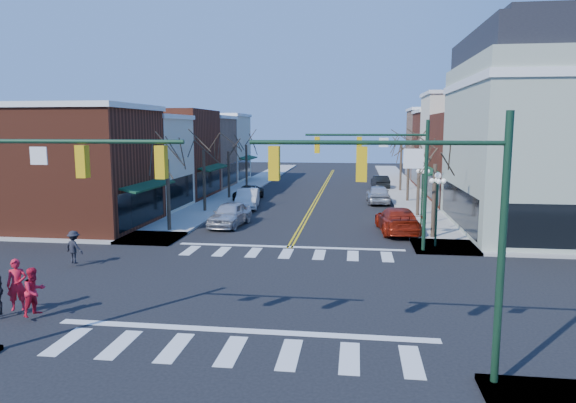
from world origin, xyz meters
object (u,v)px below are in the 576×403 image
at_px(pedestrian_red_a, 17,285).
at_px(pedestrian_red_b, 34,291).
at_px(car_right_far, 380,182).
at_px(car_right_near, 397,220).
at_px(pedestrian_dark_b, 74,247).
at_px(lamppost_corner, 437,197).
at_px(car_left_near, 230,214).
at_px(car_left_mid, 248,198).
at_px(lamppost_midblock, 423,184).
at_px(victorian_corner, 558,130).
at_px(car_left_far, 248,193).
at_px(car_right_mid, 378,194).

xyz_separation_m(pedestrian_red_a, pedestrian_red_b, (0.95, -0.42, -0.08)).
bearing_deg(pedestrian_red_b, car_right_far, 0.75).
xyz_separation_m(car_right_near, pedestrian_dark_b, (-16.40, -10.47, 0.13)).
bearing_deg(lamppost_corner, car_right_near, 112.90).
bearing_deg(car_left_near, lamppost_corner, -15.36).
xyz_separation_m(lamppost_corner, car_right_near, (-1.80, 4.26, -2.13)).
relative_size(car_left_mid, pedestrian_red_b, 2.87).
height_order(lamppost_midblock, pedestrian_red_a, lamppost_midblock).
xyz_separation_m(victorian_corner, car_left_near, (-21.47, -0.93, -5.82)).
height_order(car_left_mid, pedestrian_red_a, pedestrian_red_a).
xyz_separation_m(car_left_mid, pedestrian_red_b, (-2.13, -26.14, 0.20)).
bearing_deg(car_left_mid, pedestrian_red_a, -104.15).
bearing_deg(car_left_far, pedestrian_dark_b, -98.69).
height_order(lamppost_corner, pedestrian_dark_b, lamppost_corner).
bearing_deg(car_right_near, victorian_corner, -175.53).
height_order(victorian_corner, car_left_mid, victorian_corner).
relative_size(car_right_far, pedestrian_red_b, 2.54).
xyz_separation_m(car_left_mid, car_right_mid, (11.12, 4.18, 0.02)).
bearing_deg(car_left_mid, lamppost_corner, -51.22).
relative_size(lamppost_midblock, pedestrian_red_a, 2.27).
relative_size(lamppost_corner, pedestrian_dark_b, 2.66).
distance_m(lamppost_midblock, pedestrian_dark_b, 22.29).
relative_size(car_left_near, car_left_mid, 0.98).
height_order(lamppost_corner, pedestrian_red_b, lamppost_corner).
distance_m(car_left_mid, car_right_far, 20.00).
relative_size(victorian_corner, car_left_mid, 2.85).
relative_size(car_left_near, pedestrian_dark_b, 3.01).
bearing_deg(pedestrian_dark_b, car_left_far, -77.68).
relative_size(car_left_near, pedestrian_red_b, 2.82).
bearing_deg(pedestrian_red_a, victorian_corner, 12.96).
bearing_deg(car_right_near, pedestrian_red_a, 43.20).
height_order(car_right_mid, pedestrian_red_b, pedestrian_red_b).
height_order(car_right_mid, pedestrian_dark_b, pedestrian_dark_b).
distance_m(lamppost_corner, car_left_far, 23.24).
bearing_deg(lamppost_midblock, victorian_corner, -3.45).
distance_m(car_left_near, car_right_far, 26.72).
height_order(victorian_corner, car_left_far, victorian_corner).
distance_m(car_left_far, pedestrian_red_b, 30.98).
bearing_deg(car_right_near, pedestrian_red_b, 45.76).
xyz_separation_m(lamppost_corner, car_left_mid, (-13.63, 13.12, -2.14)).
bearing_deg(car_right_mid, pedestrian_red_a, 62.89).
xyz_separation_m(car_right_mid, pedestrian_dark_b, (-15.69, -23.51, 0.12)).
relative_size(car_left_mid, car_right_near, 0.87).
height_order(car_left_mid, car_right_near, car_right_near).
bearing_deg(pedestrian_red_b, car_right_near, -19.91).
height_order(lamppost_corner, car_left_near, lamppost_corner).
bearing_deg(pedestrian_red_a, car_left_far, 62.37).
height_order(car_left_far, car_right_near, car_right_near).
bearing_deg(car_right_mid, victorian_corner, 132.04).
distance_m(car_left_far, pedestrian_dark_b, 24.41).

